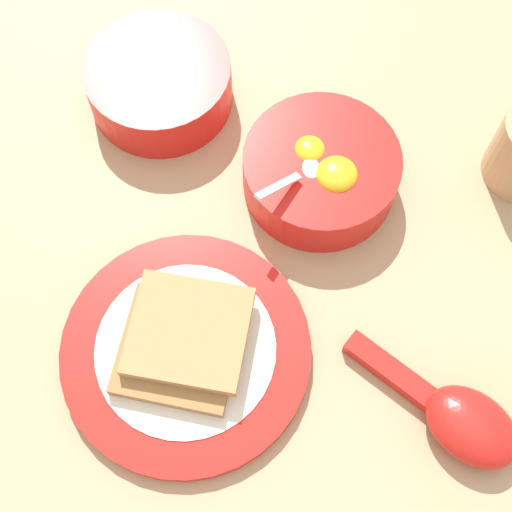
% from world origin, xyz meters
% --- Properties ---
extents(ground_plane, '(3.00, 3.00, 0.00)m').
position_xyz_m(ground_plane, '(0.00, 0.00, 0.00)').
color(ground_plane, tan).
extents(egg_bowl, '(0.14, 0.14, 0.08)m').
position_xyz_m(egg_bowl, '(0.15, 0.01, 0.03)').
color(egg_bowl, red).
rests_on(egg_bowl, ground_plane).
extents(toast_plate, '(0.21, 0.21, 0.01)m').
position_xyz_m(toast_plate, '(-0.01, 0.14, 0.01)').
color(toast_plate, red).
rests_on(toast_plate, ground_plane).
extents(toast_sandwich, '(0.12, 0.12, 0.02)m').
position_xyz_m(toast_sandwich, '(-0.01, 0.14, 0.03)').
color(toast_sandwich, '#9E7042').
rests_on(toast_sandwich, toast_plate).
extents(soup_spoon, '(0.13, 0.14, 0.04)m').
position_xyz_m(soup_spoon, '(-0.08, -0.08, 0.02)').
color(soup_spoon, red).
rests_on(soup_spoon, ground_plane).
extents(congee_bowl, '(0.14, 0.14, 0.05)m').
position_xyz_m(congee_bowl, '(0.26, 0.16, 0.03)').
color(congee_bowl, red).
rests_on(congee_bowl, ground_plane).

